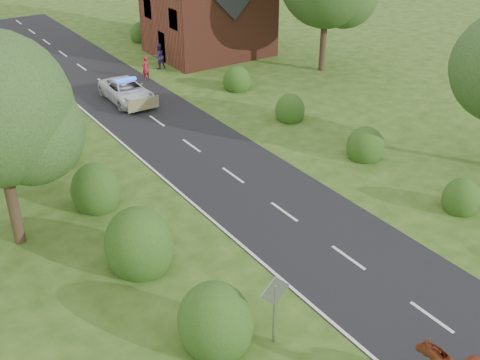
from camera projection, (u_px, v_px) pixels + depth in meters
ground at (432, 318)px, 19.78m from camera, size 120.00×120.00×0.00m
road at (201, 153)px, 30.76m from camera, size 6.00×70.00×0.02m
road_markings at (194, 176)px, 28.46m from camera, size 4.96×70.00×0.01m
hedgerow_left at (105, 203)px, 24.82m from camera, size 2.75×50.41×3.00m
hedgerow_right at (349, 139)px, 30.95m from camera, size 2.10×45.78×2.10m
tree_left_a at (3, 115)px, 21.18m from camera, size 5.74×5.60×8.38m
road_sign at (275, 300)px, 18.02m from camera, size 1.06×0.08×2.53m
house at (208, 3)px, 44.59m from camera, size 8.00×7.40×9.17m
police_van at (127, 91)px, 36.90m from camera, size 2.26×4.85×1.47m
pedestrian_red at (146, 68)px, 40.44m from camera, size 0.66×0.51×1.63m
pedestrian_purple at (159, 56)px, 42.57m from camera, size 0.89×0.70×1.79m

